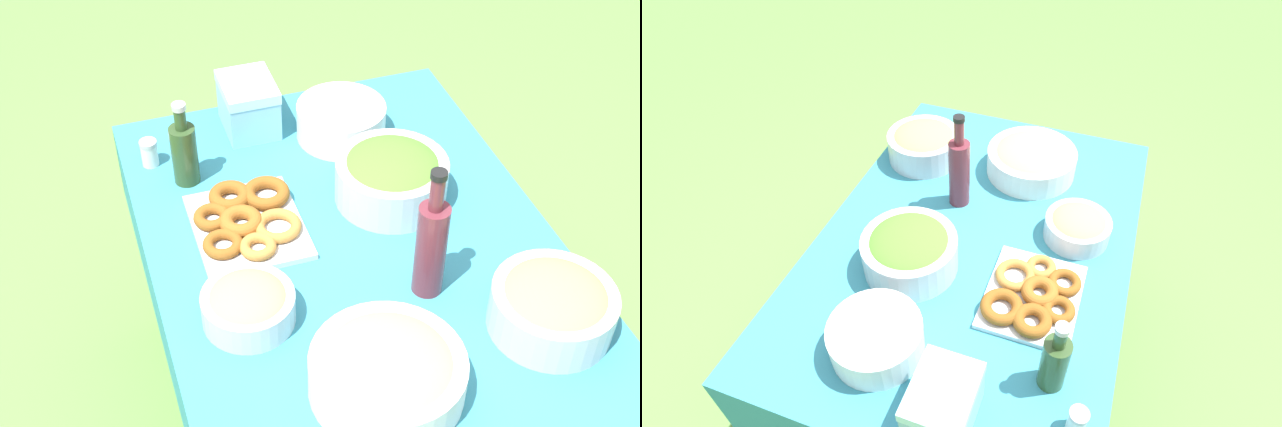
{
  "view_description": "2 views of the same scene",
  "coord_description": "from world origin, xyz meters",
  "views": [
    {
      "loc": [
        1.4,
        -0.55,
        2.23
      ],
      "look_at": [
        -0.08,
        -0.07,
        0.85
      ],
      "focal_mm": 50.0,
      "sensor_mm": 36.0,
      "label": 1
    },
    {
      "loc": [
        -1.04,
        -0.32,
        1.92
      ],
      "look_at": [
        -0.01,
        0.04,
        0.87
      ],
      "focal_mm": 28.0,
      "sensor_mm": 36.0,
      "label": 2
    }
  ],
  "objects": [
    {
      "name": "bread_bowl",
      "position": [
        0.12,
        -0.3,
        0.81
      ],
      "size": [
        0.2,
        0.2,
        0.09
      ],
      "color": "silver",
      "rests_on": "picnic_table"
    },
    {
      "name": "pasta_bowl",
      "position": [
        0.39,
        -0.08,
        0.82
      ],
      "size": [
        0.32,
        0.32,
        0.11
      ],
      "color": "white",
      "rests_on": "picnic_table"
    },
    {
      "name": "olive_oil_bottle",
      "position": [
        -0.39,
        -0.33,
        0.86
      ],
      "size": [
        0.07,
        0.07,
        0.24
      ],
      "color": "#2D4723",
      "rests_on": "picnic_table"
    },
    {
      "name": "fruit_bowl",
      "position": [
        0.34,
        0.31,
        0.83
      ],
      "size": [
        0.27,
        0.27,
        0.12
      ],
      "color": "silver",
      "rests_on": "picnic_table"
    },
    {
      "name": "plate_stack",
      "position": [
        -0.45,
        0.11,
        0.81
      ],
      "size": [
        0.24,
        0.24,
        0.1
      ],
      "color": "white",
      "rests_on": "picnic_table"
    },
    {
      "name": "salad_bowl",
      "position": [
        -0.17,
        0.15,
        0.83
      ],
      "size": [
        0.28,
        0.28,
        0.13
      ],
      "color": "silver",
      "rests_on": "picnic_table"
    },
    {
      "name": "wine_bottle",
      "position": [
        0.15,
        0.11,
        0.9
      ],
      "size": [
        0.07,
        0.07,
        0.34
      ],
      "color": "maroon",
      "rests_on": "picnic_table"
    },
    {
      "name": "cooler_box",
      "position": [
        -0.57,
        -0.11,
        0.84
      ],
      "size": [
        0.18,
        0.14,
        0.15
      ],
      "color": "#8CC6E5",
      "rests_on": "picnic_table"
    },
    {
      "name": "picnic_table",
      "position": [
        0.0,
        0.0,
        0.67
      ],
      "size": [
        1.38,
        0.96,
        0.77
      ],
      "color": "teal",
      "rests_on": "ground_plane"
    },
    {
      "name": "ground_plane",
      "position": [
        0.0,
        0.0,
        0.0
      ],
      "size": [
        14.0,
        14.0,
        0.0
      ],
      "primitive_type": "plane",
      "color": "#609342"
    },
    {
      "name": "donut_platter",
      "position": [
        -0.17,
        -0.22,
        0.79
      ],
      "size": [
        0.32,
        0.28,
        0.05
      ],
      "color": "silver",
      "rests_on": "picnic_table"
    },
    {
      "name": "salt_shaker",
      "position": [
        -0.49,
        -0.4,
        0.8
      ],
      "size": [
        0.05,
        0.05,
        0.07
      ],
      "color": "white",
      "rests_on": "picnic_table"
    }
  ]
}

